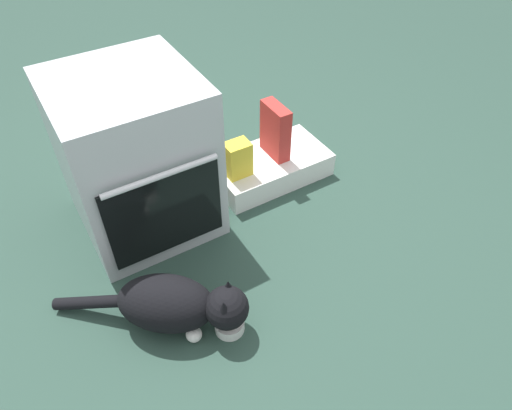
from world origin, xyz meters
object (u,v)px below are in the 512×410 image
food_bowl (229,324)px  snack_bag (238,159)px  cat (177,304)px  cereal_box (275,131)px  oven (136,158)px  pantry_cabinet (270,167)px

food_bowl → snack_bag: snack_bag is taller
food_bowl → cat: 0.22m
cat → cereal_box: (0.81, 0.58, 0.14)m
snack_bag → food_bowl: bearing=-122.2°
food_bowl → snack_bag: (0.42, 0.66, 0.19)m
oven → pantry_cabinet: oven is taller
oven → cat: 0.66m
oven → pantry_cabinet: (0.66, -0.04, -0.30)m
pantry_cabinet → cat: cat is taller
cereal_box → snack_bag: size_ratio=1.56×
cat → snack_bag: size_ratio=3.59×
cat → pantry_cabinet: bearing=75.2°
cat → cereal_box: size_ratio=2.31×
pantry_cabinet → cat: bearing=-143.6°
oven → snack_bag: bearing=-8.8°
snack_bag → pantry_cabinet: bearing=8.8°
oven → cereal_box: bearing=-2.2°
cereal_box → snack_bag: bearing=-169.7°
pantry_cabinet → cereal_box: bearing=18.8°
oven → food_bowl: (0.04, -0.73, -0.33)m
pantry_cabinet → cat: (-0.77, -0.57, 0.06)m
pantry_cabinet → snack_bag: 0.26m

